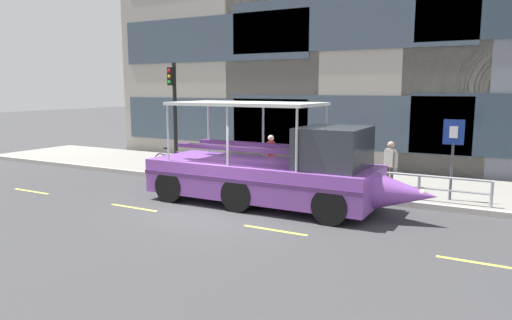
{
  "coord_description": "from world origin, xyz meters",
  "views": [
    {
      "loc": [
        7.55,
        -11.46,
        3.61
      ],
      "look_at": [
        0.33,
        1.76,
        1.3
      ],
      "focal_mm": 33.02,
      "sensor_mm": 36.0,
      "label": 1
    }
  ],
  "objects_px": {
    "traffic_light_pole": "(174,106)",
    "duck_tour_boat": "(277,172)",
    "pedestrian_near_bow": "(390,161)",
    "pedestrian_mid_left": "(303,151)",
    "pedestrian_mid_right": "(271,152)",
    "parking_sign": "(453,146)",
    "leaned_bicycle": "(171,162)"
  },
  "relations": [
    {
      "from": "traffic_light_pole",
      "to": "pedestrian_mid_right",
      "type": "height_order",
      "value": "traffic_light_pole"
    },
    {
      "from": "pedestrian_near_bow",
      "to": "pedestrian_mid_right",
      "type": "height_order",
      "value": "pedestrian_near_bow"
    },
    {
      "from": "leaned_bicycle",
      "to": "pedestrian_mid_left",
      "type": "xyz_separation_m",
      "value": [
        5.56,
        1.04,
        0.68
      ]
    },
    {
      "from": "leaned_bicycle",
      "to": "pedestrian_near_bow",
      "type": "xyz_separation_m",
      "value": [
        8.97,
        0.34,
        0.64
      ]
    },
    {
      "from": "duck_tour_boat",
      "to": "pedestrian_near_bow",
      "type": "height_order",
      "value": "duck_tour_boat"
    },
    {
      "from": "traffic_light_pole",
      "to": "duck_tour_boat",
      "type": "distance_m",
      "value": 6.88
    },
    {
      "from": "traffic_light_pole",
      "to": "parking_sign",
      "type": "xyz_separation_m",
      "value": [
        10.74,
        -0.11,
        -0.99
      ]
    },
    {
      "from": "parking_sign",
      "to": "pedestrian_mid_right",
      "type": "relative_size",
      "value": 1.48
    },
    {
      "from": "traffic_light_pole",
      "to": "duck_tour_boat",
      "type": "xyz_separation_m",
      "value": [
        6.06,
        -2.71,
        -1.8
      ]
    },
    {
      "from": "duck_tour_boat",
      "to": "pedestrian_near_bow",
      "type": "distance_m",
      "value": 4.02
    },
    {
      "from": "duck_tour_boat",
      "to": "pedestrian_mid_right",
      "type": "height_order",
      "value": "duck_tour_boat"
    },
    {
      "from": "leaned_bicycle",
      "to": "pedestrian_mid_left",
      "type": "height_order",
      "value": "pedestrian_mid_left"
    },
    {
      "from": "duck_tour_boat",
      "to": "pedestrian_mid_left",
      "type": "height_order",
      "value": "duck_tour_boat"
    },
    {
      "from": "pedestrian_mid_left",
      "to": "pedestrian_mid_right",
      "type": "height_order",
      "value": "pedestrian_mid_left"
    },
    {
      "from": "leaned_bicycle",
      "to": "pedestrian_near_bow",
      "type": "bearing_deg",
      "value": 2.17
    },
    {
      "from": "pedestrian_near_bow",
      "to": "pedestrian_mid_right",
      "type": "bearing_deg",
      "value": 178.94
    },
    {
      "from": "leaned_bicycle",
      "to": "duck_tour_boat",
      "type": "height_order",
      "value": "duck_tour_boat"
    },
    {
      "from": "leaned_bicycle",
      "to": "pedestrian_mid_left",
      "type": "bearing_deg",
      "value": 10.64
    },
    {
      "from": "leaned_bicycle",
      "to": "duck_tour_boat",
      "type": "xyz_separation_m",
      "value": [
        6.23,
        -2.6,
        0.51
      ]
    },
    {
      "from": "pedestrian_near_bow",
      "to": "pedestrian_mid_left",
      "type": "distance_m",
      "value": 3.49
    },
    {
      "from": "traffic_light_pole",
      "to": "pedestrian_mid_left",
      "type": "xyz_separation_m",
      "value": [
        5.4,
        0.92,
        -1.63
      ]
    },
    {
      "from": "pedestrian_mid_right",
      "to": "parking_sign",
      "type": "bearing_deg",
      "value": -3.67
    },
    {
      "from": "pedestrian_mid_right",
      "to": "duck_tour_boat",
      "type": "bearing_deg",
      "value": -60.04
    },
    {
      "from": "parking_sign",
      "to": "pedestrian_mid_left",
      "type": "distance_m",
      "value": 5.48
    },
    {
      "from": "pedestrian_mid_left",
      "to": "pedestrian_mid_right",
      "type": "relative_size",
      "value": 1.04
    },
    {
      "from": "leaned_bicycle",
      "to": "pedestrian_mid_right",
      "type": "relative_size",
      "value": 1.04
    },
    {
      "from": "duck_tour_boat",
      "to": "pedestrian_mid_left",
      "type": "distance_m",
      "value": 3.7
    },
    {
      "from": "leaned_bicycle",
      "to": "duck_tour_boat",
      "type": "relative_size",
      "value": 0.19
    },
    {
      "from": "parking_sign",
      "to": "pedestrian_mid_right",
      "type": "xyz_separation_m",
      "value": [
        -6.42,
        0.41,
        -0.68
      ]
    },
    {
      "from": "pedestrian_near_bow",
      "to": "pedestrian_mid_left",
      "type": "bearing_deg",
      "value": 168.34
    },
    {
      "from": "duck_tour_boat",
      "to": "parking_sign",
      "type": "bearing_deg",
      "value": 29.11
    },
    {
      "from": "duck_tour_boat",
      "to": "pedestrian_near_bow",
      "type": "xyz_separation_m",
      "value": [
        2.75,
        2.94,
        0.14
      ]
    }
  ]
}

